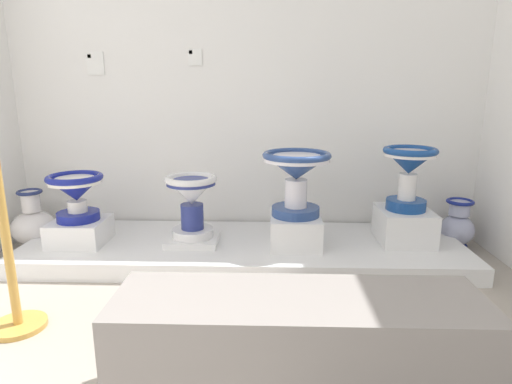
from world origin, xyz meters
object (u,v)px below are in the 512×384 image
at_px(antique_toilet_tall_cobalt, 192,197).
at_px(info_placard_second, 195,57).
at_px(plinth_block_tall_cobalt, 193,239).
at_px(decorative_vase_corner, 34,225).
at_px(antique_toilet_pale_glazed, 409,167).
at_px(info_placard_first, 95,63).
at_px(plinth_block_squat_floral, 80,231).
at_px(museum_bench, 298,350).
at_px(decorative_vase_spare, 457,226).
at_px(plinth_block_pale_glazed, 404,225).
at_px(plinth_block_broad_patterned, 295,230).
at_px(antique_toilet_broad_patterned, 296,171).
at_px(stanchion_post_near_left, 10,266).
at_px(antique_toilet_squat_floral, 76,190).

bearing_deg(antique_toilet_tall_cobalt, info_placard_second, 93.62).
distance_m(plinth_block_tall_cobalt, decorative_vase_corner, 1.13).
height_order(antique_toilet_pale_glazed, info_placard_first, info_placard_first).
relative_size(plinth_block_squat_floral, info_placard_second, 2.99).
bearing_deg(antique_toilet_pale_glazed, antique_toilet_tall_cobalt, -176.85).
distance_m(decorative_vase_corner, museum_bench, 2.22).
distance_m(plinth_block_squat_floral, decorative_vase_spare, 2.49).
distance_m(decorative_vase_spare, museum_bench, 1.91).
distance_m(plinth_block_tall_cobalt, plinth_block_pale_glazed, 1.36).
height_order(antique_toilet_tall_cobalt, museum_bench, antique_toilet_tall_cobalt).
distance_m(plinth_block_broad_patterned, decorative_vase_corner, 1.78).
bearing_deg(antique_toilet_tall_cobalt, antique_toilet_broad_patterned, -0.69).
bearing_deg(info_placard_first, stanchion_post_near_left, -87.19).
distance_m(plinth_block_squat_floral, stanchion_post_near_left, 0.82).
bearing_deg(antique_toilet_squat_floral, plinth_block_tall_cobalt, 2.22).
height_order(info_placard_first, museum_bench, info_placard_first).
height_order(antique_toilet_squat_floral, info_placard_first, info_placard_first).
bearing_deg(museum_bench, antique_toilet_pale_glazed, 60.30).
bearing_deg(decorative_vase_spare, plinth_block_tall_cobalt, -172.35).
xyz_separation_m(plinth_block_broad_patterned, decorative_vase_corner, (-1.77, 0.17, -0.04)).
xyz_separation_m(info_placard_first, museum_bench, (1.31, -1.74, -1.04)).
xyz_separation_m(antique_toilet_broad_patterned, antique_toilet_pale_glazed, (0.70, 0.08, 0.01)).
bearing_deg(antique_toilet_tall_cobalt, antique_toilet_squat_floral, -177.78).
bearing_deg(plinth_block_pale_glazed, antique_toilet_broad_patterned, -173.33).
bearing_deg(info_placard_first, antique_toilet_pale_glazed, -10.71).
xyz_separation_m(decorative_vase_corner, stanchion_post_near_left, (0.46, -1.00, 0.14)).
xyz_separation_m(antique_toilet_tall_cobalt, info_placard_first, (-0.72, 0.47, 0.83)).
distance_m(antique_toilet_squat_floral, plinth_block_tall_cobalt, 0.79).
distance_m(antique_toilet_squat_floral, antique_toilet_pale_glazed, 2.07).
height_order(plinth_block_pale_glazed, decorative_vase_spare, decorative_vase_spare).
distance_m(plinth_block_tall_cobalt, info_placard_second, 1.24).
bearing_deg(decorative_vase_corner, info_placard_second, 15.78).
xyz_separation_m(plinth_block_squat_floral, antique_toilet_squat_floral, (0.00, -0.00, 0.27)).
xyz_separation_m(plinth_block_tall_cobalt, plinth_block_pale_glazed, (1.35, 0.07, 0.08)).
distance_m(plinth_block_tall_cobalt, antique_toilet_tall_cobalt, 0.28).
bearing_deg(info_placard_first, plinth_block_tall_cobalt, -32.84).
bearing_deg(antique_toilet_pale_glazed, plinth_block_tall_cobalt, -176.85).
bearing_deg(info_placard_first, plinth_block_pale_glazed, -10.71).
bearing_deg(info_placard_first, info_placard_second, -0.00).
distance_m(info_placard_second, decorative_vase_spare, 2.13).
xyz_separation_m(info_placard_first, stanchion_post_near_left, (0.06, -1.31, -0.94)).
relative_size(antique_toilet_squat_floral, antique_toilet_broad_patterned, 0.81).
height_order(info_placard_second, decorative_vase_spare, info_placard_second).
relative_size(plinth_block_tall_cobalt, plinth_block_pale_glazed, 0.88).
bearing_deg(antique_toilet_pale_glazed, plinth_block_pale_glazed, 135.00).
xyz_separation_m(info_placard_second, stanchion_post_near_left, (-0.63, -1.31, -0.98)).
relative_size(plinth_block_squat_floral, antique_toilet_tall_cobalt, 0.84).
xyz_separation_m(decorative_vase_corner, decorative_vase_spare, (2.89, 0.08, -0.01)).
relative_size(info_placard_second, decorative_vase_corner, 0.27).
height_order(plinth_block_tall_cobalt, info_placard_second, info_placard_second).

